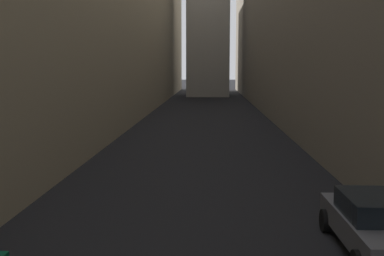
# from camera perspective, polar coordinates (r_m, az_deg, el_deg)

# --- Properties ---
(ground_plane) EXTENTS (264.00, 264.00, 0.00)m
(ground_plane) POSITION_cam_1_polar(r_m,az_deg,el_deg) (42.46, 1.65, 1.21)
(ground_plane) COLOR black
(building_block_left) EXTENTS (11.24, 108.00, 20.91)m
(building_block_left) POSITION_cam_1_polar(r_m,az_deg,el_deg) (46.08, -12.71, 14.54)
(building_block_left) COLOR gray
(building_block_left) RESTS_ON ground
(parked_car_right_third) EXTENTS (1.88, 4.31, 1.42)m
(parked_car_right_third) POSITION_cam_1_polar(r_m,az_deg,el_deg) (12.56, 21.05, -10.56)
(parked_car_right_third) COLOR #4C4C51
(parked_car_right_third) RESTS_ON ground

